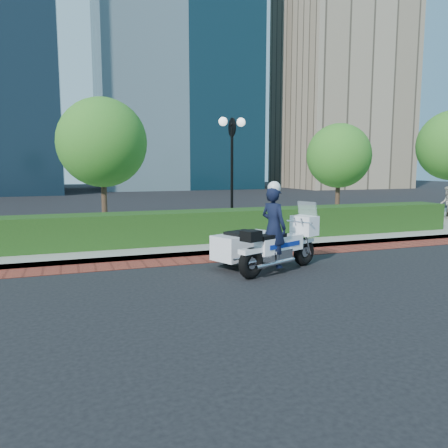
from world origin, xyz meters
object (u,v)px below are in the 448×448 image
object	(u,v)px
police_motorcycle	(264,240)
pedestrian	(447,202)
tree_c	(339,156)
lamppost	(232,156)
tree_b	(102,143)

from	to	relation	value
police_motorcycle	pedestrian	size ratio (longest dim) A/B	1.86
tree_c	police_motorcycle	world-z (taller)	tree_c
lamppost	pedestrian	world-z (taller)	lamppost
lamppost	police_motorcycle	size ratio (longest dim) A/B	1.48
tree_b	tree_c	xyz separation A→B (m)	(10.00, -0.00, -0.39)
tree_c	pedestrian	bearing A→B (deg)	-7.81
lamppost	tree_b	xyz separation A→B (m)	(-4.50, 1.30, 0.48)
tree_b	pedestrian	xyz separation A→B (m)	(15.55, -0.76, -2.52)
police_motorcycle	pedestrian	world-z (taller)	police_motorcycle
tree_c	pedestrian	world-z (taller)	tree_c
lamppost	pedestrian	size ratio (longest dim) A/B	2.75
tree_b	tree_c	bearing A→B (deg)	-0.00
tree_b	police_motorcycle	xyz separation A→B (m)	(3.31, -6.71, -2.67)
lamppost	tree_b	size ratio (longest dim) A/B	0.86
lamppost	tree_b	bearing A→B (deg)	163.89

